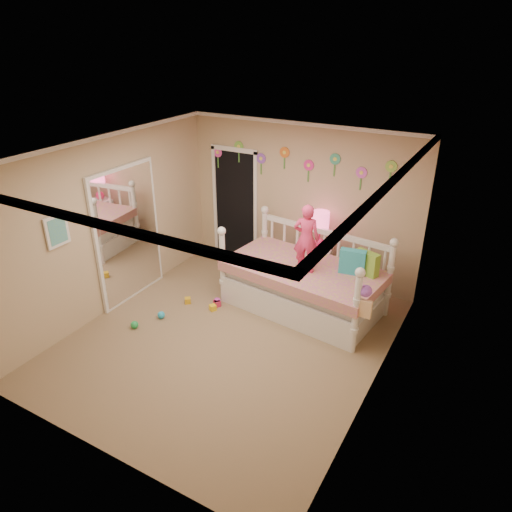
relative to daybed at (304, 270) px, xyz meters
The scene contains 18 objects.
floor 1.52m from the daybed, 113.18° to the right, with size 4.00×4.50×0.01m, color #7F684C.
ceiling 2.40m from the daybed, 113.18° to the right, with size 4.00×4.50×0.01m, color white.
back_wall 1.31m from the daybed, 118.78° to the left, with size 4.00×0.01×2.60m, color tan.
left_wall 2.92m from the daybed, 153.55° to the right, with size 0.01×4.50×2.60m, color tan.
right_wall 2.04m from the daybed, 40.92° to the right, with size 0.01×4.50×2.60m, color tan.
crown_molding 2.37m from the daybed, 113.18° to the right, with size 4.00×4.50×0.06m, color white, non-canonical shape.
daybed is the anchor object (origin of this frame).
pillow_turquoise 0.74m from the daybed, 11.02° to the left, with size 0.36×0.13×0.36m, color #23AEB3.
pillow_lime 0.92m from the daybed, 14.09° to the left, with size 0.36×0.13×0.34m, color #7EB938.
child 0.60m from the daybed, 62.52° to the right, with size 0.37×0.24×1.01m, color #F4376F.
nightstand 0.78m from the daybed, 95.56° to the left, with size 0.42×0.32×0.69m, color white.
table_lamp 0.86m from the daybed, 95.56° to the left, with size 0.28×0.28×0.62m.
closet_doorway 2.08m from the daybed, 151.55° to the left, with size 0.90×0.04×2.07m, color black.
flower_decals 1.75m from the daybed, 122.97° to the left, with size 3.40×0.02×0.50m, color #B2668C, non-canonical shape.
mirror_closet 2.71m from the daybed, 158.91° to the right, with size 0.07×1.30×2.10m, color white.
wall_picture 3.44m from the daybed, 139.24° to the right, with size 0.05×0.34×0.42m, color white.
hanging_bag 1.30m from the daybed, 30.45° to the right, with size 0.20×0.16×0.36m, color beige, non-canonical shape.
toy_scatter 1.98m from the daybed, 142.47° to the right, with size 0.80×1.30×0.11m, color #996666, non-canonical shape.
Camera 1 is at (2.99, -4.53, 3.91)m, focal length 33.43 mm.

